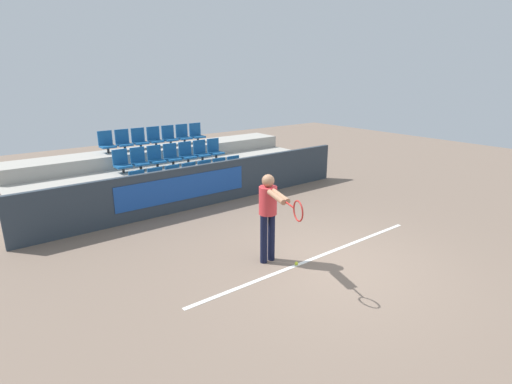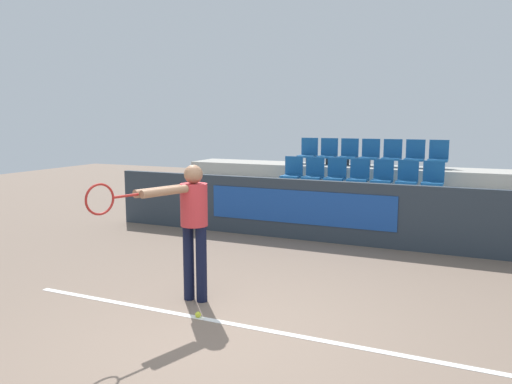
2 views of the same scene
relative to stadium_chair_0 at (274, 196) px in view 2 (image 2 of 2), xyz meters
The scene contains 29 objects.
ground_plane 5.30m from the stadium_chair_0, 73.84° to the right, with size 30.00×30.00×0.00m, color #7A6656.
court_baseline 4.94m from the stadium_chair_0, 72.59° to the right, with size 5.48×0.08×0.01m.
barrier_wall 1.64m from the stadium_chair_0, 27.74° to the right, with size 9.02×0.14×1.10m.
bleacher_tier_front 1.54m from the stadium_chair_0, ahead, with size 8.62×1.10×0.37m.
bleacher_tier_middle 1.78m from the stadium_chair_0, 33.48° to the left, with size 8.62×1.10×0.74m.
bleacher_tier_back 2.53m from the stadium_chair_0, 54.68° to the left, with size 8.62×1.10×1.11m.
stadium_chair_0 is the anchor object (origin of this frame).
stadium_chair_1 0.49m from the stadium_chair_0, ahead, with size 0.40×0.38×0.61m.
stadium_chair_2 0.98m from the stadium_chair_0, ahead, with size 0.40×0.38×0.61m.
stadium_chair_3 1.46m from the stadium_chair_0, ahead, with size 0.40×0.38×0.61m.
stadium_chair_4 1.95m from the stadium_chair_0, ahead, with size 0.40×0.38×0.61m.
stadium_chair_5 2.44m from the stadium_chair_0, ahead, with size 0.40×0.38×0.61m.
stadium_chair_6 2.93m from the stadium_chair_0, ahead, with size 0.40×0.38×0.61m.
stadium_chair_7 1.16m from the stadium_chair_0, 90.00° to the left, with size 0.40×0.38×0.61m.
stadium_chair_8 1.26m from the stadium_chair_0, 66.04° to the left, with size 0.40×0.38×0.61m.
stadium_chair_9 1.52m from the stadium_chair_0, 48.36° to the left, with size 0.40×0.38×0.61m.
stadium_chair_10 1.87m from the stadium_chair_0, 36.87° to the left, with size 0.40×0.38×0.61m.
stadium_chair_11 2.27m from the stadium_chair_0, 29.36° to the left, with size 0.40×0.38×0.61m.
stadium_chair_12 2.70m from the stadium_chair_0, 24.23° to the left, with size 0.40×0.38×0.61m.
stadium_chair_13 3.15m from the stadium_chair_0, 20.55° to the left, with size 0.40×0.38×0.61m.
stadium_chair_14 2.32m from the stadium_chair_0, 90.00° to the left, with size 0.40×0.38×0.61m.
stadium_chair_15 2.37m from the stadium_chair_0, 77.47° to the left, with size 0.40×0.38×0.61m.
stadium_chair_16 2.51m from the stadium_chair_0, 66.04° to the left, with size 0.40×0.38×0.61m.
stadium_chair_17 2.74m from the stadium_chair_0, 56.31° to the left, with size 0.40×0.38×0.61m.
stadium_chair_18 3.03m from the stadium_chair_0, 48.36° to the left, with size 0.40×0.38×0.61m.
stadium_chair_19 3.37m from the stadium_chair_0, 41.98° to the left, with size 0.40×0.38×0.61m.
stadium_chair_20 3.73m from the stadium_chair_0, 36.87° to the left, with size 0.40×0.38×0.61m.
tennis_player 4.35m from the stadium_chair_0, 81.06° to the right, with size 0.60×1.47×1.64m.
tennis_ball 4.81m from the stadium_chair_0, 77.91° to the right, with size 0.07×0.07×0.07m.
Camera 2 is at (2.25, -4.13, 2.16)m, focal length 35.00 mm.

